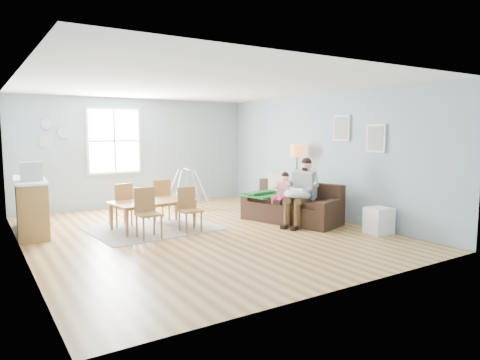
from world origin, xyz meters
TOP-DOWN VIEW (x-y plane):
  - room at (0.00, 0.00)m, footprint 8.40×9.40m
  - window at (-0.60, 3.46)m, footprint 1.32×0.08m
  - pictures at (2.97, -1.05)m, footprint 0.05×1.34m
  - wall_plates at (-2.00, 3.47)m, footprint 0.67×0.02m
  - sofa at (2.03, -0.17)m, footprint 1.44×2.18m
  - green_throw at (1.75, 0.44)m, footprint 1.06×0.95m
  - beige_pillow at (2.07, 0.39)m, footprint 0.21×0.48m
  - father at (2.00, -0.49)m, footprint 1.03×0.74m
  - nursing_pillow at (1.85, -0.53)m, footprint 0.69×0.68m
  - infant at (1.84, -0.50)m, footprint 0.23×0.35m
  - toddler at (1.90, -0.01)m, footprint 0.56×0.43m
  - floor_lamp at (2.70, 0.50)m, footprint 0.32×0.32m
  - storage_cube at (2.69, -1.86)m, footprint 0.46×0.42m
  - rug at (-0.65, 0.75)m, footprint 2.47×1.96m
  - dining_table at (-0.65, 0.75)m, footprint 1.65×1.03m
  - chair_sw at (-1.02, 0.15)m, footprint 0.42×0.42m
  - chair_se at (-0.18, 0.21)m, footprint 0.38×0.38m
  - chair_nw at (-1.11, 1.29)m, footprint 0.45×0.45m
  - chair_ne at (-0.28, 1.36)m, footprint 0.42×0.42m
  - counter at (-2.70, 1.66)m, footprint 0.66×1.84m
  - monitor at (-2.71, 1.32)m, footprint 0.37×0.36m
  - baby_swing at (0.80, 2.31)m, footprint 1.13×1.14m

SIDE VIEW (x-z plane):
  - rug at x=-0.65m, z-range 0.00..0.01m
  - storage_cube at x=2.69m, z-range 0.00..0.49m
  - dining_table at x=-0.65m, z-range 0.00..0.55m
  - sofa at x=2.03m, z-range -0.12..0.70m
  - baby_swing at x=0.80m, z-range -0.05..0.93m
  - chair_se at x=-0.18m, z-range 0.05..0.88m
  - chair_nw at x=-1.11m, z-range 0.05..0.92m
  - chair_ne at x=-0.28m, z-range 0.06..0.94m
  - chair_sw at x=-1.02m, z-range 0.06..0.95m
  - counter at x=-2.70m, z-range 0.01..1.02m
  - green_throw at x=1.75m, z-range 0.50..0.54m
  - nursing_pillow at x=1.85m, z-range 0.53..0.74m
  - toddler at x=1.90m, z-range 0.28..1.11m
  - infant at x=1.84m, z-range 0.64..0.77m
  - father at x=2.00m, z-range 0.04..1.39m
  - beige_pillow at x=2.07m, z-range 0.50..0.96m
  - monitor at x=-2.71m, z-range 1.01..1.35m
  - floor_lamp at x=2.70m, z-range 0.52..2.11m
  - window at x=-0.60m, z-range 0.84..2.46m
  - wall_plates at x=-2.00m, z-range 1.50..2.16m
  - pictures at x=2.97m, z-range 1.48..2.22m
  - room at x=0.00m, z-range 0.47..4.37m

